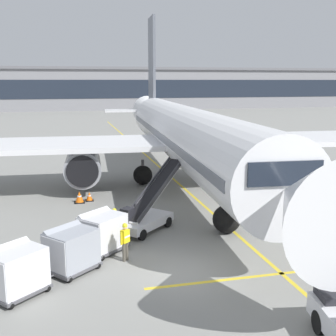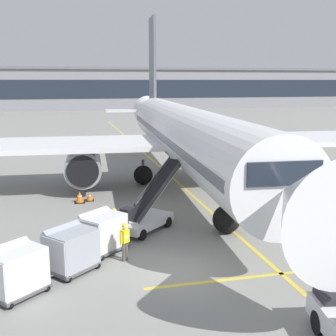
{
  "view_description": "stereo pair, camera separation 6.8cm",
  "coord_description": "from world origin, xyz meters",
  "px_view_note": "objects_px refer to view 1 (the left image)",
  "views": [
    {
      "loc": [
        -4.42,
        -16.22,
        7.86
      ],
      "look_at": [
        1.07,
        6.34,
        3.17
      ],
      "focal_mm": 46.34,
      "sensor_mm": 36.0,
      "label": 1
    },
    {
      "loc": [
        -4.36,
        -16.24,
        7.86
      ],
      "look_at": [
        1.07,
        6.34,
        3.17
      ],
      "focal_mm": 46.34,
      "sensor_mm": 36.0,
      "label": 2
    }
  ],
  "objects_px": {
    "belt_loader": "(146,213)",
    "baggage_cart_lead": "(102,231)",
    "baggage_cart_second": "(71,249)",
    "parked_airplane": "(184,135)",
    "safety_cone_wingtip": "(79,197)",
    "ground_crew_by_carts": "(115,223)",
    "safety_cone_engine_keepout": "(89,196)",
    "baggage_cart_third": "(16,270)",
    "ground_crew_by_loader": "(125,239)"
  },
  "relations": [
    {
      "from": "baggage_cart_lead",
      "to": "ground_crew_by_loader",
      "type": "distance_m",
      "value": 1.58
    },
    {
      "from": "safety_cone_engine_keepout",
      "to": "safety_cone_wingtip",
      "type": "height_order",
      "value": "safety_cone_wingtip"
    },
    {
      "from": "safety_cone_engine_keepout",
      "to": "parked_airplane",
      "type": "bearing_deg",
      "value": 19.88
    },
    {
      "from": "baggage_cart_second",
      "to": "baggage_cart_third",
      "type": "height_order",
      "value": "same"
    },
    {
      "from": "parked_airplane",
      "to": "baggage_cart_third",
      "type": "relative_size",
      "value": 16.85
    },
    {
      "from": "baggage_cart_lead",
      "to": "safety_cone_wingtip",
      "type": "distance_m",
      "value": 8.78
    },
    {
      "from": "parked_airplane",
      "to": "ground_crew_by_carts",
      "type": "xyz_separation_m",
      "value": [
        -6.54,
        -10.58,
        -2.88
      ]
    },
    {
      "from": "parked_airplane",
      "to": "ground_crew_by_carts",
      "type": "distance_m",
      "value": 12.76
    },
    {
      "from": "ground_crew_by_loader",
      "to": "safety_cone_wingtip",
      "type": "bearing_deg",
      "value": 99.05
    },
    {
      "from": "baggage_cart_third",
      "to": "ground_crew_by_loader",
      "type": "height_order",
      "value": "baggage_cart_third"
    },
    {
      "from": "belt_loader",
      "to": "baggage_cart_third",
      "type": "height_order",
      "value": "belt_loader"
    },
    {
      "from": "baggage_cart_third",
      "to": "baggage_cart_second",
      "type": "bearing_deg",
      "value": 38.42
    },
    {
      "from": "belt_loader",
      "to": "baggage_cart_lead",
      "type": "xyz_separation_m",
      "value": [
        -2.58,
        -2.55,
        0.07
      ]
    },
    {
      "from": "baggage_cart_second",
      "to": "safety_cone_engine_keepout",
      "type": "bearing_deg",
      "value": 82.53
    },
    {
      "from": "belt_loader",
      "to": "safety_cone_wingtip",
      "type": "relative_size",
      "value": 5.99
    },
    {
      "from": "baggage_cart_third",
      "to": "ground_crew_by_carts",
      "type": "relative_size",
      "value": 1.48
    },
    {
      "from": "ground_crew_by_loader",
      "to": "safety_cone_engine_keepout",
      "type": "distance_m",
      "value": 10.38
    },
    {
      "from": "ground_crew_by_carts",
      "to": "baggage_cart_third",
      "type": "bearing_deg",
      "value": -133.01
    },
    {
      "from": "belt_loader",
      "to": "safety_cone_wingtip",
      "type": "distance_m",
      "value": 7.01
    },
    {
      "from": "baggage_cart_lead",
      "to": "ground_crew_by_carts",
      "type": "xyz_separation_m",
      "value": [
        0.72,
        1.07,
        -0.0
      ]
    },
    {
      "from": "baggage_cart_second",
      "to": "safety_cone_engine_keepout",
      "type": "xyz_separation_m",
      "value": [
        1.42,
        10.84,
        -0.71
      ]
    },
    {
      "from": "baggage_cart_lead",
      "to": "safety_cone_wingtip",
      "type": "xyz_separation_m",
      "value": [
        -0.69,
        8.73,
        -0.63
      ]
    },
    {
      "from": "belt_loader",
      "to": "safety_cone_engine_keepout",
      "type": "relative_size",
      "value": 7.47
    },
    {
      "from": "baggage_cart_second",
      "to": "safety_cone_wingtip",
      "type": "bearing_deg",
      "value": 85.88
    },
    {
      "from": "ground_crew_by_loader",
      "to": "ground_crew_by_carts",
      "type": "height_order",
      "value": "same"
    },
    {
      "from": "belt_loader",
      "to": "ground_crew_by_carts",
      "type": "height_order",
      "value": "belt_loader"
    },
    {
      "from": "baggage_cart_second",
      "to": "safety_cone_engine_keepout",
      "type": "relative_size",
      "value": 4.27
    },
    {
      "from": "parked_airplane",
      "to": "ground_crew_by_loader",
      "type": "relative_size",
      "value": 25.02
    },
    {
      "from": "baggage_cart_third",
      "to": "safety_cone_engine_keepout",
      "type": "xyz_separation_m",
      "value": [
        3.45,
        12.45,
        -0.71
      ]
    },
    {
      "from": "parked_airplane",
      "to": "ground_crew_by_carts",
      "type": "relative_size",
      "value": 25.02
    },
    {
      "from": "baggage_cart_third",
      "to": "safety_cone_wingtip",
      "type": "distance_m",
      "value": 12.5
    },
    {
      "from": "baggage_cart_lead",
      "to": "safety_cone_engine_keepout",
      "type": "xyz_separation_m",
      "value": [
        -0.03,
        9.01,
        -0.71
      ]
    },
    {
      "from": "safety_cone_wingtip",
      "to": "safety_cone_engine_keepout",
      "type": "bearing_deg",
      "value": 23.1
    },
    {
      "from": "belt_loader",
      "to": "baggage_cart_second",
      "type": "bearing_deg",
      "value": -132.62
    },
    {
      "from": "parked_airplane",
      "to": "safety_cone_wingtip",
      "type": "height_order",
      "value": "parked_airplane"
    },
    {
      "from": "parked_airplane",
      "to": "belt_loader",
      "type": "height_order",
      "value": "parked_airplane"
    },
    {
      "from": "baggage_cart_second",
      "to": "ground_crew_by_loader",
      "type": "xyz_separation_m",
      "value": [
        2.36,
        0.53,
        -0.0
      ]
    },
    {
      "from": "baggage_cart_second",
      "to": "ground_crew_by_carts",
      "type": "relative_size",
      "value": 1.48
    },
    {
      "from": "belt_loader",
      "to": "ground_crew_by_carts",
      "type": "bearing_deg",
      "value": -141.35
    },
    {
      "from": "ground_crew_by_carts",
      "to": "safety_cone_engine_keepout",
      "type": "xyz_separation_m",
      "value": [
        -0.76,
        7.94,
        -0.7
      ]
    },
    {
      "from": "ground_crew_by_carts",
      "to": "ground_crew_by_loader",
      "type": "bearing_deg",
      "value": -85.66
    },
    {
      "from": "baggage_cart_lead",
      "to": "baggage_cart_second",
      "type": "distance_m",
      "value": 2.34
    },
    {
      "from": "baggage_cart_second",
      "to": "baggage_cart_third",
      "type": "xyz_separation_m",
      "value": [
        -2.03,
        -1.61,
        0.0
      ]
    },
    {
      "from": "baggage_cart_third",
      "to": "ground_crew_by_carts",
      "type": "height_order",
      "value": "baggage_cart_third"
    },
    {
      "from": "baggage_cart_second",
      "to": "parked_airplane",
      "type": "bearing_deg",
      "value": 57.12
    },
    {
      "from": "baggage_cart_second",
      "to": "safety_cone_wingtip",
      "type": "height_order",
      "value": "baggage_cart_second"
    },
    {
      "from": "baggage_cart_lead",
      "to": "safety_cone_engine_keepout",
      "type": "height_order",
      "value": "baggage_cart_lead"
    },
    {
      "from": "safety_cone_engine_keepout",
      "to": "ground_crew_by_carts",
      "type": "bearing_deg",
      "value": -84.55
    },
    {
      "from": "baggage_cart_lead",
      "to": "baggage_cart_third",
      "type": "distance_m",
      "value": 4.9
    },
    {
      "from": "belt_loader",
      "to": "safety_cone_wingtip",
      "type": "height_order",
      "value": "belt_loader"
    }
  ]
}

